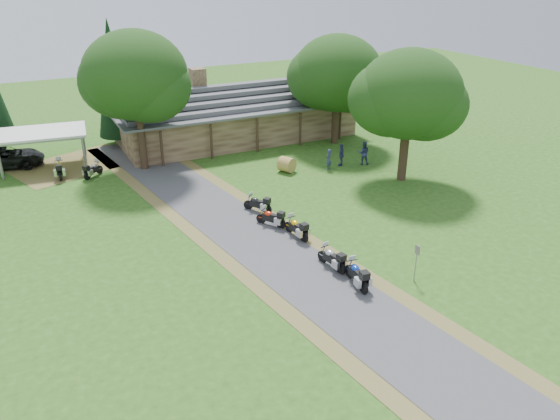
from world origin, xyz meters
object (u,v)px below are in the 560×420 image
motorcycle_row_c (296,227)px  motorcycle_carport_b (93,169)px  motorcycle_row_e (257,203)px  carport (44,149)px  motorcycle_row_b (332,257)px  car_dark_suv (4,153)px  motorcycle_row_a (357,273)px  lodge (236,111)px  hay_bale (287,164)px  motorcycle_carport_a (60,168)px  motorcycle_row_d (271,217)px

motorcycle_row_c → motorcycle_carport_b: bearing=22.5°
motorcycle_row_e → motorcycle_carport_b: 13.75m
carport → motorcycle_row_b: bearing=-56.3°
carport → car_dark_suv: size_ratio=1.05×
motorcycle_row_c → motorcycle_carport_b: size_ratio=1.08×
motorcycle_row_c → motorcycle_row_b: bearing=172.2°
motorcycle_row_a → motorcycle_carport_b: 22.84m
lodge → carport: 16.09m
car_dark_suv → hay_bale: car_dark_suv is taller
lodge → carport: size_ratio=3.33×
motorcycle_row_a → lodge: bearing=-2.3°
motorcycle_row_b → motorcycle_row_e: (-0.52, 8.02, -0.02)m
motorcycle_row_e → motorcycle_carport_b: motorcycle_row_e is taller
carport → motorcycle_row_e: (11.09, -14.93, -0.79)m
motorcycle_row_e → motorcycle_carport_a: bearing=6.7°
motorcycle_row_b → motorcycle_row_c: size_ratio=0.98×
motorcycle_row_c → motorcycle_row_d: bearing=11.7°
lodge → motorcycle_row_c: size_ratio=11.40×
motorcycle_row_c → motorcycle_carport_b: (-8.75, 15.19, -0.05)m
motorcycle_row_c → hay_bale: 10.72m
lodge → hay_bale: 9.95m
motorcycle_row_a → motorcycle_carport_b: (-8.93, 21.02, -0.07)m
motorcycle_row_b → motorcycle_row_d: (-0.65, 5.81, -0.03)m
hay_bale → car_dark_suv: bearing=150.9°
motorcycle_carport_b → motorcycle_row_c: bearing=-102.2°
hay_bale → motorcycle_row_b: bearing=-108.0°
motorcycle_carport_a → carport: bearing=20.2°
motorcycle_row_e → motorcycle_row_b: bearing=149.7°
motorcycle_row_b → motorcycle_carport_a: 22.82m
motorcycle_row_d → motorcycle_row_e: size_ratio=0.99×
motorcycle_row_c → motorcycle_carport_b: motorcycle_row_c is taller
car_dark_suv → motorcycle_row_b: bearing=-141.0°
motorcycle_row_e → hay_bale: size_ratio=1.56×
lodge → car_dark_suv: bearing=177.8°
motorcycle_row_b → motorcycle_row_d: size_ratio=1.05×
motorcycle_row_b → carport: bearing=18.1°
carport → motorcycle_carport_a: carport is taller
motorcycle_row_d → motorcycle_carport_b: bearing=-2.4°
motorcycle_row_c → motorcycle_row_d: 2.06m
motorcycle_row_a → motorcycle_row_e: bearing=11.3°
motorcycle_row_a → motorcycle_row_d: bearing=13.4°
motorcycle_row_b → motorcycle_row_c: 3.87m
motorcycle_row_e → motorcycle_row_a: bearing=150.1°
carport → motorcycle_row_d: carport is taller
car_dark_suv → hay_bale: bearing=-110.9°
carport → hay_bale: bearing=-23.3°
motorcycle_row_a → motorcycle_row_b: size_ratio=1.05×
motorcycle_row_b → motorcycle_row_e: bearing=-5.0°
motorcycle_row_e → motorcycle_carport_a: motorcycle_carport_a is taller
motorcycle_carport_a → hay_bale: 16.63m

